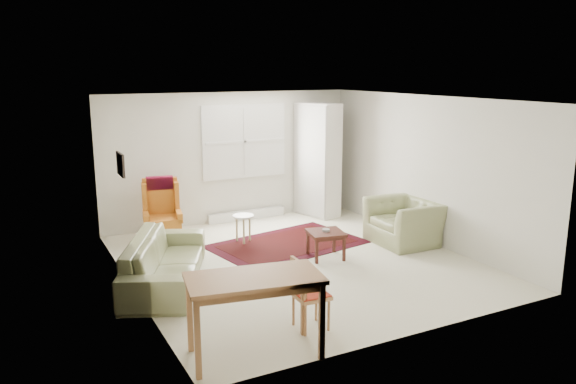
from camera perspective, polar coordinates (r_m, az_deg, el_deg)
name	(u,v)px	position (r m, az deg, el deg)	size (l,w,h in m)	color
room	(292,180)	(8.63, 0.38, 1.24)	(5.04, 5.54, 2.51)	beige
rug	(287,244)	(9.60, -0.08, -5.27)	(2.50, 1.60, 0.02)	black
sofa	(165,252)	(7.97, -12.42, -5.96)	(2.26, 0.88, 0.91)	#878E5E
armchair	(405,218)	(9.78, 11.80, -2.55)	(1.15, 1.00, 0.89)	#878E5E
wingback_chair	(162,210)	(9.92, -12.68, -1.81)	(0.63, 0.66, 1.09)	#BE6B1D
coffee_table	(326,244)	(8.90, 3.85, -5.34)	(0.53, 0.53, 0.44)	#411B14
stool	(243,229)	(9.68, -4.55, -3.73)	(0.37, 0.37, 0.49)	white
cabinet	(318,160)	(11.31, 3.04, 3.27)	(0.48, 0.91, 2.27)	white
desk	(255,316)	(5.93, -3.40, -12.47)	(1.38, 0.69, 0.87)	#AD7646
desk_chair	(311,293)	(6.51, 2.36, -10.25)	(0.37, 0.37, 0.85)	#AD7646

